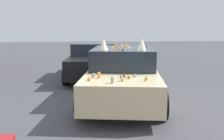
# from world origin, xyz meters

# --- Properties ---
(ground_plane) EXTENTS (60.00, 60.00, 0.00)m
(ground_plane) POSITION_xyz_m (0.00, 0.00, 0.00)
(ground_plane) COLOR #47474C
(art_car_decorated) EXTENTS (4.74, 2.58, 1.78)m
(art_car_decorated) POSITION_xyz_m (0.07, -0.01, 0.75)
(art_car_decorated) COLOR beige
(art_car_decorated) RESTS_ON ground
(parked_sedan_near_left) EXTENTS (4.63, 2.34, 1.42)m
(parked_sedan_near_left) POSITION_xyz_m (3.71, 0.71, 0.72)
(parked_sedan_near_left) COLOR black
(parked_sedan_near_left) RESTS_ON ground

